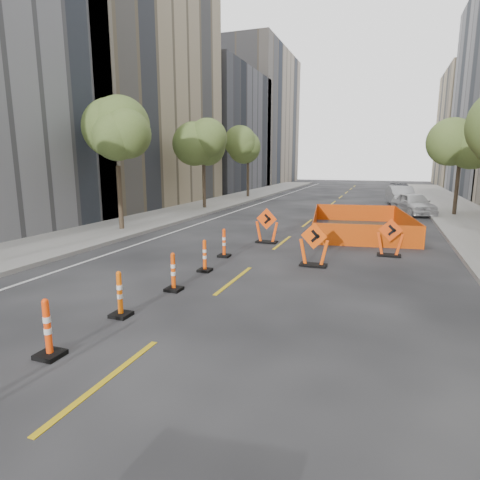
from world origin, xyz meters
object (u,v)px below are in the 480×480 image
at_px(channelizer_2, 48,328).
at_px(chevron_sign_right, 390,238).
at_px(parked_car_near, 413,204).
at_px(channelizer_6, 224,243).
at_px(parked_car_mid, 401,196).
at_px(chevron_sign_center, 314,244).
at_px(channelizer_5, 205,256).
at_px(parked_car_far, 401,191).
at_px(channelizer_3, 120,294).
at_px(channelizer_4, 173,272).
at_px(chevron_sign_left, 267,226).

relative_size(channelizer_2, chevron_sign_right, 0.79).
height_order(channelizer_2, parked_car_near, parked_car_near).
xyz_separation_m(channelizer_6, parked_car_mid, (6.72, 20.67, 0.24)).
bearing_deg(channelizer_6, chevron_sign_center, -3.50).
height_order(channelizer_5, parked_car_near, parked_car_near).
distance_m(parked_car_mid, parked_car_far, 7.56).
bearing_deg(chevron_sign_right, channelizer_6, -161.42).
xyz_separation_m(channelizer_2, channelizer_3, (0.03, 2.09, -0.02)).
relative_size(channelizer_6, parked_car_mid, 0.23).
height_order(channelizer_5, channelizer_6, channelizer_6).
xyz_separation_m(channelizer_2, channelizer_6, (0.07, 8.34, -0.03)).
bearing_deg(chevron_sign_center, channelizer_4, -122.28).
relative_size(chevron_sign_center, chevron_sign_right, 1.05).
xyz_separation_m(channelizer_4, parked_car_far, (6.81, 32.40, 0.13)).
relative_size(channelizer_5, parked_car_near, 0.24).
distance_m(channelizer_3, channelizer_6, 6.26).
distance_m(chevron_sign_left, chevron_sign_right, 5.12).
xyz_separation_m(channelizer_4, parked_car_near, (7.18, 19.59, 0.19)).
distance_m(chevron_sign_center, parked_car_near, 16.13).
bearing_deg(parked_car_near, channelizer_4, -129.49).
relative_size(channelizer_2, chevron_sign_center, 0.75).
distance_m(channelizer_2, parked_car_mid, 29.80).
xyz_separation_m(parked_car_near, parked_car_far, (-0.38, 12.80, -0.06)).
distance_m(channelizer_5, chevron_sign_right, 7.12).
distance_m(channelizer_5, chevron_sign_left, 5.18).
xyz_separation_m(channelizer_3, chevron_sign_left, (0.82, 9.31, 0.22)).
height_order(channelizer_5, parked_car_mid, parked_car_mid).
distance_m(channelizer_6, chevron_sign_center, 3.39).
bearing_deg(chevron_sign_center, parked_car_mid, 87.50).
bearing_deg(parked_car_mid, parked_car_far, 78.63).
distance_m(channelizer_3, parked_car_mid, 27.77).
bearing_deg(channelizer_4, chevron_sign_center, 51.12).
height_order(channelizer_4, channelizer_6, channelizer_4).
relative_size(channelizer_4, chevron_sign_center, 0.72).
bearing_deg(parked_car_far, chevron_sign_left, -110.57).
bearing_deg(channelizer_2, parked_car_mid, 76.83).
xyz_separation_m(chevron_sign_center, chevron_sign_right, (2.45, 2.43, -0.04)).
xyz_separation_m(channelizer_2, channelizer_4, (0.25, 4.17, -0.02)).
xyz_separation_m(channelizer_2, chevron_sign_left, (0.85, 11.39, 0.20)).
height_order(channelizer_6, parked_car_near, parked_car_near).
bearing_deg(chevron_sign_center, channelizer_5, -143.07).
distance_m(channelizer_2, chevron_sign_right, 12.10).
bearing_deg(parked_car_far, parked_car_mid, -98.74).
relative_size(chevron_sign_left, parked_car_mid, 0.32).
bearing_deg(channelizer_5, parked_car_near, 67.66).
bearing_deg(channelizer_6, chevron_sign_right, 20.89).
relative_size(channelizer_3, chevron_sign_left, 0.71).
bearing_deg(channelizer_3, parked_car_mid, 75.91).
xyz_separation_m(channelizer_3, parked_car_far, (7.03, 34.48, 0.13)).
bearing_deg(channelizer_5, channelizer_2, -92.19).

